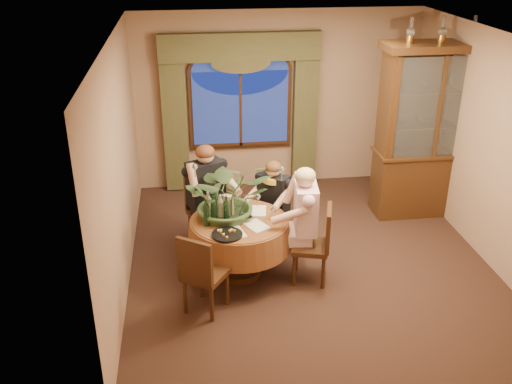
{
  "coord_description": "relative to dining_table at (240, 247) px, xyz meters",
  "views": [
    {
      "loc": [
        -1.47,
        -6.2,
        3.88
      ],
      "look_at": [
        -0.7,
        -0.25,
        1.1
      ],
      "focal_mm": 40.0,
      "sensor_mm": 36.0,
      "label": 1
    }
  ],
  "objects": [
    {
      "name": "chair_back",
      "position": [
        -0.36,
        0.8,
        0.1
      ],
      "size": [
        0.55,
        0.55,
        0.96
      ],
      "primitive_type": "cube",
      "rotation": [
        0.0,
        0.0,
        -2.72
      ],
      "color": "black",
      "rests_on": "floor"
    },
    {
      "name": "drapery_right",
      "position": [
        1.33,
        2.63,
        0.8
      ],
      "size": [
        0.38,
        0.14,
        2.32
      ],
      "primitive_type": "cube",
      "color": "#414024",
      "rests_on": "floor"
    },
    {
      "name": "olive_bowl",
      "position": [
        0.07,
        -0.02,
        0.4
      ],
      "size": [
        0.17,
        0.17,
        0.05
      ],
      "primitive_type": "imported",
      "color": "#49562E",
      "rests_on": "dining_table"
    },
    {
      "name": "oil_lamp_left",
      "position": [
        2.42,
        1.38,
        2.3
      ],
      "size": [
        0.11,
        0.11,
        0.34
      ],
      "primitive_type": null,
      "color": "#A5722D",
      "rests_on": "china_cabinet"
    },
    {
      "name": "wine_glass_person_pink",
      "position": [
        0.41,
        -0.05,
        0.46
      ],
      "size": [
        0.07,
        0.07,
        0.18
      ],
      "primitive_type": null,
      "color": "silver",
      "rests_on": "dining_table"
    },
    {
      "name": "wine_glass_person_back",
      "position": [
        -0.18,
        0.37,
        0.46
      ],
      "size": [
        0.07,
        0.07,
        0.18
      ],
      "primitive_type": null,
      "color": "silver",
      "rests_on": "dining_table"
    },
    {
      "name": "swag_valance",
      "position": [
        0.3,
        2.6,
        1.9
      ],
      "size": [
        2.45,
        0.16,
        0.42
      ],
      "primitive_type": null,
      "color": "#414024",
      "rests_on": "wall_back"
    },
    {
      "name": "wine_bottle_1",
      "position": [
        -0.27,
        0.19,
        0.54
      ],
      "size": [
        0.07,
        0.07,
        0.33
      ],
      "primitive_type": "cylinder",
      "color": "black",
      "rests_on": "dining_table"
    },
    {
      "name": "wine_bottle_2",
      "position": [
        -0.39,
        -0.09,
        0.54
      ],
      "size": [
        0.07,
        0.07,
        0.33
      ],
      "primitive_type": "cylinder",
      "color": "black",
      "rests_on": "dining_table"
    },
    {
      "name": "dining_table",
      "position": [
        0.0,
        0.0,
        0.0
      ],
      "size": [
        1.38,
        1.38,
        0.75
      ],
      "primitive_type": "cylinder",
      "rotation": [
        0.0,
        0.0,
        -0.1
      ],
      "color": "maroon",
      "rests_on": "floor"
    },
    {
      "name": "drapery_left",
      "position": [
        -0.73,
        2.63,
        0.8
      ],
      "size": [
        0.38,
        0.14,
        2.32
      ],
      "primitive_type": "cube",
      "color": "#414024",
      "rests_on": "floor"
    },
    {
      "name": "china_cabinet",
      "position": [
        2.86,
        1.38,
        0.88
      ],
      "size": [
        1.54,
        0.6,
        2.5
      ],
      "primitive_type": "cube",
      "color": "#341F11",
      "rests_on": "floor"
    },
    {
      "name": "person_scarf",
      "position": [
        0.51,
        0.6,
        0.24
      ],
      "size": [
        0.6,
        0.6,
        1.24
      ],
      "primitive_type": null,
      "rotation": [
        0.0,
        0.0,
        -3.84
      ],
      "color": "black",
      "rests_on": "floor"
    },
    {
      "name": "window",
      "position": [
        0.3,
        2.68,
        0.92
      ],
      "size": [
        1.62,
        0.1,
        1.32
      ],
      "primitive_type": null,
      "color": "navy",
      "rests_on": "wall_back"
    },
    {
      "name": "ceiling",
      "position": [
        0.9,
        0.25,
        2.42
      ],
      "size": [
        5.0,
        5.0,
        0.0
      ],
      "primitive_type": "plane",
      "rotation": [
        3.14,
        0.0,
        0.0
      ],
      "color": "white",
      "rests_on": "wall_back"
    },
    {
      "name": "arched_transom",
      "position": [
        0.3,
        2.68,
        1.71
      ],
      "size": [
        1.6,
        0.06,
        0.44
      ],
      "primitive_type": null,
      "color": "navy",
      "rests_on": "wall_back"
    },
    {
      "name": "chair_front_left",
      "position": [
        -0.44,
        -0.66,
        0.1
      ],
      "size": [
        0.58,
        0.58,
        0.96
      ],
      "primitive_type": "cube",
      "rotation": [
        0.0,
        0.0,
        -0.59
      ],
      "color": "black",
      "rests_on": "floor"
    },
    {
      "name": "wall_right",
      "position": [
        3.15,
        0.25,
        1.02
      ],
      "size": [
        0.0,
        5.0,
        5.0
      ],
      "primitive_type": "plane",
      "rotation": [
        1.57,
        0.0,
        -1.57
      ],
      "color": "#98745A",
      "rests_on": "ground"
    },
    {
      "name": "person_pink",
      "position": [
        0.78,
        -0.09,
        0.33
      ],
      "size": [
        0.51,
        0.55,
        1.41
      ],
      "primitive_type": null,
      "rotation": [
        0.0,
        0.0,
        1.46
      ],
      "color": "beige",
      "rests_on": "floor"
    },
    {
      "name": "tasting_paper_2",
      "position": [
        -0.09,
        -0.3,
        0.38
      ],
      "size": [
        0.28,
        0.34,
        0.0
      ],
      "primitive_type": "cube",
      "rotation": [
        0.0,
        0.0,
        0.24
      ],
      "color": "white",
      "rests_on": "dining_table"
    },
    {
      "name": "wine_bottle_0",
      "position": [
        -0.35,
        0.12,
        0.54
      ],
      "size": [
        0.07,
        0.07,
        0.33
      ],
      "primitive_type": "cylinder",
      "color": "tan",
      "rests_on": "dining_table"
    },
    {
      "name": "chair_right",
      "position": [
        0.82,
        -0.23,
        0.1
      ],
      "size": [
        0.52,
        0.52,
        0.96
      ],
      "primitive_type": "cube",
      "rotation": [
        0.0,
        0.0,
        1.3
      ],
      "color": "black",
      "rests_on": "floor"
    },
    {
      "name": "cheese_platter",
      "position": [
        -0.17,
        -0.36,
        0.39
      ],
      "size": [
        0.35,
        0.35,
        0.02
      ],
      "primitive_type": "cylinder",
      "color": "black",
      "rests_on": "dining_table"
    },
    {
      "name": "tasting_paper_1",
      "position": [
        0.24,
        0.2,
        0.38
      ],
      "size": [
        0.26,
        0.33,
        0.0
      ],
      "primitive_type": "cube",
      "rotation": [
        0.0,
        0.0,
        -0.16
      ],
      "color": "white",
      "rests_on": "dining_table"
    },
    {
      "name": "wine_bottle_4",
      "position": [
        -0.3,
        -0.02,
        0.54
      ],
      "size": [
        0.07,
        0.07,
        0.33
      ],
      "primitive_type": "cylinder",
      "color": "black",
      "rests_on": "dining_table"
    },
    {
      "name": "tasting_paper_0",
      "position": [
        0.18,
        -0.18,
        0.38
      ],
      "size": [
        0.33,
        0.36,
        0.0
      ],
      "primitive_type": "cube",
      "rotation": [
        0.0,
        0.0,
        0.48
      ],
      "color": "white",
      "rests_on": "dining_table"
    },
    {
      "name": "wine_bottle_3",
      "position": [
        -0.15,
        -0.04,
        0.54
      ],
      "size": [
        0.07,
        0.07,
        0.33
      ],
      "primitive_type": "cylinder",
      "color": "black",
      "rests_on": "dining_table"
    },
    {
      "name": "oil_lamp_center",
      "position": [
        2.86,
        1.38,
        2.3
      ],
      "size": [
        0.11,
        0.11,
        0.34
      ],
      "primitive_type": null,
      "color": "#A5722D",
      "rests_on": "china_cabinet"
    },
    {
      "name": "centerpiece_plant",
      "position": [
        -0.11,
        0.14,
        1.01
      ],
      "size": [
        1.01,
        1.12,
        0.87
      ],
      "primitive_type": "imported",
      "color": "#395630",
      "rests_on": "dining_table"
    },
    {
      "name": "oil_lamp_right",
      "position": [
        3.3,
        1.38,
        2.3
      ],
      "size": [
        0.11,
        0.11,
        0.34
      ],
      "primitive_type": null,
      "color": "#A5722D",
      "rests_on": "china_cabinet"
    },
    {
      "name": "wine_glass_person_scarf",
      "position": [
        0.27,
        0.32,
        0.46
      ],
      "size": [
        0.07,
        0.07,
        0.18
      ],
      "primitive_type": null,
      "color": "silver",
      "rests_on": "dining_table"
    },
    {
      "name": "stoneware_vase",
      "position": [
        -0.12,
        0.11,
        0.51
      ],
      "size": [
        0.15,
        0.15,
        0.28
      ],
      "primitive_type": null,
      "color": "tan",
      "rests_on": "dining_table"
    },
    {
      "name": "wall_back",
      "position": [
        0.9,
        2.75,
        1.02
      ],
      "size": [
        4.5,
        0.0,
        4.5
      ],
      "primitive_type": "plane",
      "rotation": [
        1.57,
        0.0,
        0.0
      ],
      "color": "#98745A",
      "rests_on": "ground"
    },
    {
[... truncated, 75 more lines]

